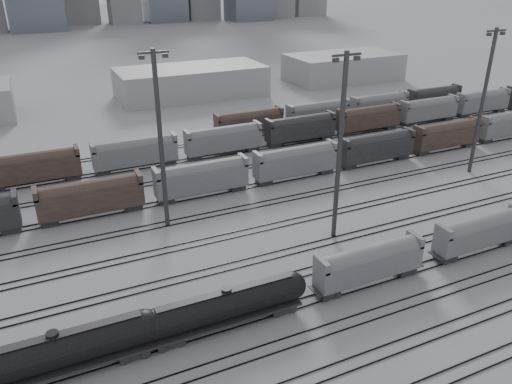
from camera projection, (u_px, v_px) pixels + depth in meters
name	position (u px, v px, depth m)	size (l,w,h in m)	color
ground	(369.00, 289.00, 57.29)	(900.00, 900.00, 0.00)	#A9A9AE
tracks	(295.00, 223.00, 71.66)	(220.00, 71.50, 0.16)	black
tank_car_a	(56.00, 352.00, 44.21)	(19.06, 3.18, 4.71)	black
tank_car_b	(227.00, 305.00, 50.50)	(18.01, 3.00, 4.45)	black
hopper_car_a	(369.00, 262.00, 57.02)	(13.57, 2.70, 4.85)	black
hopper_car_b	(480.00, 231.00, 63.63)	(13.37, 2.66, 4.78)	black
light_mast_b	(160.00, 138.00, 65.62)	(3.94, 0.63, 24.60)	#37373A
light_mast_c	(340.00, 145.00, 62.94)	(3.97, 0.63, 24.80)	#37373A
light_mast_d	(483.00, 100.00, 83.73)	(3.96, 0.63, 24.73)	#37373A
bg_string_near	(296.00, 163.00, 85.50)	(151.00, 3.00, 5.60)	slate
bg_string_mid	(300.00, 129.00, 102.49)	(151.00, 3.00, 5.60)	black
bg_string_far	(349.00, 110.00, 115.75)	(66.00, 3.00, 5.60)	brown
warehouse_mid	(191.00, 82.00, 137.62)	(40.00, 18.00, 8.00)	#A2A2A5
warehouse_right	(343.00, 67.00, 156.70)	(35.00, 18.00, 8.00)	#A2A2A5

